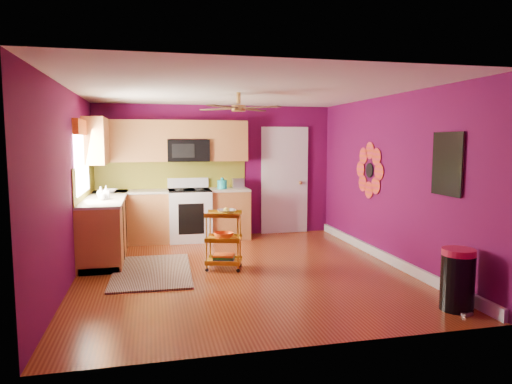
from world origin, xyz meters
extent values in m
plane|color=maroon|center=(0.00, 0.00, 0.00)|extent=(5.00, 5.00, 0.00)
cube|color=#610B45|center=(0.00, 2.50, 1.25)|extent=(4.50, 0.04, 2.50)
cube|color=#610B45|center=(0.00, -2.50, 1.25)|extent=(4.50, 0.04, 2.50)
cube|color=#610B45|center=(-2.25, 0.00, 1.25)|extent=(0.04, 5.00, 2.50)
cube|color=#610B45|center=(2.25, 0.00, 1.25)|extent=(0.04, 5.00, 2.50)
cube|color=silver|center=(0.00, 0.00, 2.50)|extent=(4.50, 5.00, 0.04)
cube|color=white|center=(2.22, 0.00, 0.07)|extent=(0.05, 4.90, 0.14)
cube|color=#9A5B2A|center=(-1.95, 1.35, 0.45)|extent=(0.60, 2.30, 0.90)
cube|color=#9A5B2A|center=(-0.85, 2.20, 0.45)|extent=(2.80, 0.60, 0.90)
cube|color=beige|center=(-1.95, 1.35, 0.92)|extent=(0.63, 2.30, 0.04)
cube|color=beige|center=(-0.85, 2.20, 0.92)|extent=(2.80, 0.63, 0.04)
cube|color=black|center=(-1.95, 1.35, 0.05)|extent=(0.54, 2.30, 0.10)
cube|color=black|center=(-0.85, 2.20, 0.05)|extent=(2.80, 0.54, 0.10)
cube|color=white|center=(-0.55, 2.17, 0.46)|extent=(0.76, 0.66, 0.92)
cube|color=black|center=(-0.55, 2.17, 0.93)|extent=(0.76, 0.62, 0.03)
cube|color=white|center=(-0.55, 2.45, 1.04)|extent=(0.76, 0.06, 0.18)
cube|color=black|center=(-0.55, 1.84, 0.45)|extent=(0.45, 0.02, 0.55)
cube|color=#9A5B2A|center=(-1.59, 2.33, 1.83)|extent=(1.32, 0.33, 0.75)
cube|color=#9A5B2A|center=(0.19, 2.33, 1.83)|extent=(0.72, 0.33, 0.75)
cube|color=#9A5B2A|center=(-0.55, 2.33, 2.03)|extent=(0.76, 0.33, 0.34)
cube|color=#9A5B2A|center=(-2.08, 1.85, 1.83)|extent=(0.33, 1.30, 0.75)
cube|color=black|center=(-0.55, 2.30, 1.65)|extent=(0.76, 0.38, 0.40)
cube|color=#6C6818|center=(-0.85, 2.49, 1.20)|extent=(2.80, 0.01, 0.51)
cube|color=#6C6818|center=(-2.24, 1.35, 1.20)|extent=(0.01, 2.30, 0.51)
cube|color=white|center=(-2.23, 1.05, 1.55)|extent=(0.03, 1.20, 1.00)
cube|color=orange|center=(-2.20, 1.05, 2.02)|extent=(0.08, 1.35, 0.22)
cube|color=white|center=(1.35, 2.48, 1.02)|extent=(0.85, 0.04, 2.05)
cube|color=white|center=(1.35, 2.46, 1.02)|extent=(0.95, 0.02, 2.15)
sphere|color=#BF8C3F|center=(1.67, 2.42, 1.00)|extent=(0.07, 0.07, 0.07)
cylinder|color=black|center=(2.23, 0.60, 1.35)|extent=(0.01, 0.24, 0.24)
cube|color=teal|center=(2.23, -1.40, 1.55)|extent=(0.03, 0.52, 0.72)
cube|color=black|center=(2.21, -1.40, 1.55)|extent=(0.01, 0.56, 0.76)
cylinder|color=#BF8C3F|center=(0.00, 0.20, 2.42)|extent=(0.06, 0.06, 0.16)
cylinder|color=#BF8C3F|center=(0.00, 0.20, 2.28)|extent=(0.20, 0.20, 0.08)
cube|color=#4C2D19|center=(0.27, 0.47, 2.28)|extent=(0.47, 0.47, 0.01)
cube|color=#4C2D19|center=(-0.27, 0.47, 2.28)|extent=(0.47, 0.47, 0.01)
cube|color=#4C2D19|center=(-0.27, -0.07, 2.28)|extent=(0.47, 0.47, 0.01)
cube|color=#4C2D19|center=(0.27, -0.07, 2.28)|extent=(0.47, 0.47, 0.01)
cube|color=black|center=(-1.24, 0.19, 0.01)|extent=(1.11, 1.76, 0.02)
cylinder|color=gold|center=(-0.49, 0.04, 0.42)|extent=(0.02, 0.02, 0.76)
cylinder|color=gold|center=(-0.07, -0.09, 0.42)|extent=(0.02, 0.02, 0.76)
cylinder|color=gold|center=(-0.40, 0.33, 0.42)|extent=(0.02, 0.02, 0.76)
cylinder|color=gold|center=(0.02, 0.21, 0.42)|extent=(0.02, 0.02, 0.76)
sphere|color=black|center=(-0.49, 0.04, 0.03)|extent=(0.05, 0.05, 0.05)
sphere|color=black|center=(-0.07, -0.09, 0.03)|extent=(0.05, 0.05, 0.05)
sphere|color=black|center=(-0.40, 0.33, 0.03)|extent=(0.05, 0.05, 0.05)
sphere|color=black|center=(0.02, 0.21, 0.03)|extent=(0.05, 0.05, 0.05)
cube|color=gold|center=(-0.24, 0.12, 0.78)|extent=(0.58, 0.49, 0.03)
cube|color=gold|center=(-0.24, 0.12, 0.43)|extent=(0.58, 0.49, 0.03)
cube|color=gold|center=(-0.24, 0.12, 0.11)|extent=(0.58, 0.49, 0.03)
imported|color=beige|center=(-0.20, 0.11, 0.83)|extent=(0.34, 0.34, 0.07)
sphere|color=yellow|center=(-0.20, 0.11, 0.85)|extent=(0.09, 0.09, 0.09)
imported|color=orange|center=(-0.24, 0.12, 0.49)|extent=(0.35, 0.35, 0.09)
cube|color=navy|center=(-0.24, 0.12, 0.14)|extent=(0.34, 0.29, 0.04)
cube|color=#267233|center=(-0.24, 0.12, 0.17)|extent=(0.34, 0.29, 0.03)
cube|color=orange|center=(-0.24, 0.12, 0.20)|extent=(0.34, 0.29, 0.03)
cylinder|color=black|center=(1.97, -2.01, 0.30)|extent=(0.43, 0.43, 0.60)
cylinder|color=#BC1A3F|center=(1.97, -2.01, 0.64)|extent=(0.35, 0.35, 0.07)
cube|color=beige|center=(1.97, -2.19, 0.02)|extent=(0.13, 0.09, 0.03)
cylinder|color=#16A6A9|center=(0.06, 2.20, 1.02)|extent=(0.18, 0.18, 0.16)
sphere|color=#16A6A9|center=(0.06, 2.20, 1.12)|extent=(0.06, 0.06, 0.06)
cube|color=beige|center=(0.38, 2.29, 1.03)|extent=(0.22, 0.15, 0.18)
imported|color=#EA3F72|center=(-1.90, 1.06, 1.04)|extent=(0.09, 0.09, 0.20)
imported|color=white|center=(-2.01, 1.36, 1.02)|extent=(0.13, 0.13, 0.17)
imported|color=white|center=(-1.93, 1.99, 0.97)|extent=(0.26, 0.26, 0.06)
imported|color=white|center=(-1.95, 0.94, 0.99)|extent=(0.12, 0.12, 0.10)
camera|label=1|loc=(-1.21, -6.18, 1.82)|focal=32.00mm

